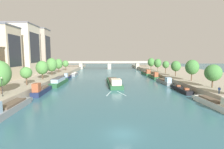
{
  "coord_description": "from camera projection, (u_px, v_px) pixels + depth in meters",
  "views": [
    {
      "loc": [
        -2.23,
        -21.91,
        10.86
      ],
      "look_at": [
        0.0,
        46.13,
        3.06
      ],
      "focal_mm": 26.69,
      "sensor_mm": 36.0,
      "label": 1
    }
  ],
  "objects": [
    {
      "name": "tree_left_end_of_row",
      "position": [
        65.0,
        64.0,
        98.72
      ],
      "size": [
        3.56,
        3.56,
        5.93
      ],
      "color": "brown",
      "rests_on": "quay_left"
    },
    {
      "name": "building_left_far_end",
      "position": [
        36.0,
        50.0,
        91.48
      ],
      "size": [
        14.07,
        9.67,
        23.18
      ],
      "color": "#A89989",
      "rests_on": "quay_left"
    },
    {
      "name": "moored_boat_left_lone",
      "position": [
        7.0,
        109.0,
        31.01
      ],
      "size": [
        3.02,
        15.35,
        3.27
      ],
      "color": "gray",
      "rests_on": "ground"
    },
    {
      "name": "tree_right_nearest",
      "position": [
        213.0,
        73.0,
        45.27
      ],
      "size": [
        4.36,
        4.36,
        6.38
      ],
      "color": "brown",
      "rests_on": "quay_right"
    },
    {
      "name": "quay_left",
      "position": [
        23.0,
        77.0,
        76.24
      ],
      "size": [
        36.0,
        170.0,
        2.07
      ],
      "primitive_type": "cube",
      "color": "#A89E89",
      "rests_on": "ground"
    },
    {
      "name": "tree_left_far",
      "position": [
        26.0,
        73.0,
        49.06
      ],
      "size": [
        3.3,
        3.3,
        5.44
      ],
      "color": "brown",
      "rests_on": "quay_left"
    },
    {
      "name": "moored_boat_left_far",
      "position": [
        41.0,
        90.0,
        47.41
      ],
      "size": [
        2.68,
        12.22,
        3.56
      ],
      "color": "#1E284C",
      "rests_on": "ground"
    },
    {
      "name": "tree_right_midway",
      "position": [
        176.0,
        66.0,
        70.44
      ],
      "size": [
        4.03,
        4.03,
        6.53
      ],
      "color": "brown",
      "rests_on": "quay_right"
    },
    {
      "name": "moored_boat_right_downstream",
      "position": [
        146.0,
        73.0,
        93.96
      ],
      "size": [
        2.75,
        14.11,
        3.29
      ],
      "color": "#235633",
      "rests_on": "ground"
    },
    {
      "name": "moored_boat_left_second",
      "position": [
        59.0,
        81.0,
        62.51
      ],
      "size": [
        3.19,
        16.6,
        2.79
      ],
      "color": "#235633",
      "rests_on": "ground"
    },
    {
      "name": "barge_midriver",
      "position": [
        114.0,
        82.0,
        62.14
      ],
      "size": [
        5.55,
        23.4,
        3.05
      ],
      "color": "#235633",
      "rests_on": "ground"
    },
    {
      "name": "tree_left_past_mid",
      "position": [
        42.0,
        68.0,
        61.44
      ],
      "size": [
        4.42,
        4.42,
        6.84
      ],
      "color": "brown",
      "rests_on": "quay_left"
    },
    {
      "name": "tree_right_past_mid",
      "position": [
        151.0,
        62.0,
        107.26
      ],
      "size": [
        4.53,
        4.53,
        7.15
      ],
      "color": "brown",
      "rests_on": "quay_right"
    },
    {
      "name": "tree_left_midway",
      "position": [
        52.0,
        65.0,
        73.68
      ],
      "size": [
        4.74,
        4.74,
        7.66
      ],
      "color": "brown",
      "rests_on": "quay_left"
    },
    {
      "name": "moored_boat_left_midway",
      "position": [
        68.0,
        77.0,
        77.38
      ],
      "size": [
        2.12,
        10.65,
        2.96
      ],
      "color": "#1E284C",
      "rests_on": "ground"
    },
    {
      "name": "moored_boat_left_end",
      "position": [
        74.0,
        74.0,
        91.81
      ],
      "size": [
        2.82,
        13.3,
        2.27
      ],
      "color": "gray",
      "rests_on": "ground"
    },
    {
      "name": "wake_behind_barge",
      "position": [
        115.0,
        93.0,
        47.75
      ],
      "size": [
        5.59,
        6.05,
        0.03
      ],
      "color": "#A5D1DB",
      "rests_on": "ground"
    },
    {
      "name": "building_left_middle",
      "position": [
        20.0,
        50.0,
        74.92
      ],
      "size": [
        13.87,
        12.63,
        22.6
      ],
      "color": "beige",
      "rests_on": "quay_left"
    },
    {
      "name": "quay_right",
      "position": [
        197.0,
        76.0,
        78.88
      ],
      "size": [
        36.0,
        170.0,
        2.07
      ],
      "primitive_type": "cube",
      "color": "#A89E89",
      "rests_on": "ground"
    },
    {
      "name": "tree_right_distant",
      "position": [
        192.0,
        67.0,
        57.21
      ],
      "size": [
        4.46,
        4.46,
        7.34
      ],
      "color": "brown",
      "rests_on": "quay_right"
    },
    {
      "name": "tree_right_end_of_row",
      "position": [
        166.0,
        65.0,
        82.64
      ],
      "size": [
        3.22,
        3.22,
        6.06
      ],
      "color": "brown",
      "rests_on": "quay_right"
    },
    {
      "name": "tree_left_nearest",
      "position": [
        59.0,
        64.0,
        85.49
      ],
      "size": [
        4.12,
        4.12,
        7.13
      ],
      "color": "brown",
      "rests_on": "quay_left"
    },
    {
      "name": "ground_plane",
      "position": [
        123.0,
        134.0,
        23.06
      ],
      "size": [
        400.0,
        400.0,
        0.0
      ],
      "primitive_type": "plane",
      "color": "#336675"
    },
    {
      "name": "bridge_far",
      "position": [
        109.0,
        64.0,
        133.0
      ],
      "size": [
        69.03,
        4.4,
        6.32
      ],
      "color": "#ADA899",
      "rests_on": "ground"
    },
    {
      "name": "moored_boat_right_midway",
      "position": [
        215.0,
        103.0,
        34.78
      ],
      "size": [
        2.71,
        12.99,
        2.99
      ],
      "color": "silver",
      "rests_on": "ground"
    },
    {
      "name": "tree_right_second",
      "position": [
        158.0,
        63.0,
        95.32
      ],
      "size": [
        4.15,
        4.15,
        6.93
      ],
      "color": "brown",
      "rests_on": "quay_right"
    },
    {
      "name": "moored_boat_right_far",
      "position": [
        164.0,
        81.0,
        64.91
      ],
      "size": [
        2.44,
        13.3,
        2.87
      ],
      "color": "gray",
      "rests_on": "ground"
    },
    {
      "name": "tree_left_third",
      "position": [
        0.0,
        74.0,
        37.71
      ],
      "size": [
        4.71,
        4.71,
        7.65
      ],
      "color": "brown",
      "rests_on": "quay_left"
    },
    {
      "name": "lamppost_left_bank",
      "position": [
        2.0,
        86.0,
        35.69
      ],
      "size": [
        0.28,
        0.28,
        4.16
      ],
      "color": "black",
      "rests_on": "quay_left"
    },
    {
      "name": "moored_boat_right_end",
      "position": [
        181.0,
        89.0,
        50.41
      ],
      "size": [
        2.21,
        11.5,
        2.28
      ],
      "color": "black",
      "rests_on": "ground"
    },
    {
      "name": "moored_boat_right_second",
      "position": [
        154.0,
        76.0,
        79.44
      ],
      "size": [
        2.6,
        13.01,
        3.32
      ],
      "color": "#235633",
      "rests_on": "ground"
    },
    {
      "name": "person_on_quay",
      "position": [
        219.0,
        90.0,
        38.35
      ],
      "size": [
        0.47,
        0.34,
        1.62
      ],
      "color": "navy",
      "rests_on": "quay_right"
    }
  ]
}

